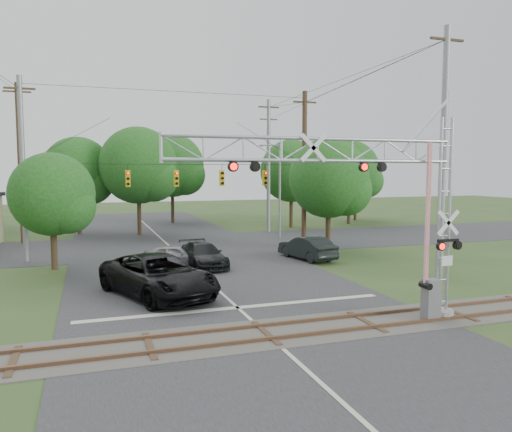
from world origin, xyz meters
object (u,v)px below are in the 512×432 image
object	(u,v)px
sedan_silver	(173,255)
streetlight	(278,186)
traffic_signal_span	(190,171)
car_dark	(203,255)
crossing_gantry	(370,197)
pickup_black	(158,276)

from	to	relation	value
sedan_silver	streetlight	xyz separation A→B (m)	(10.35, 9.37, 3.81)
traffic_signal_span	car_dark	distance (m)	7.19
crossing_gantry	sedan_silver	distance (m)	15.34
crossing_gantry	pickup_black	size ratio (longest dim) A/B	1.65
streetlight	sedan_silver	bearing A→B (deg)	-137.86
car_dark	streetlight	size ratio (longest dim) A/B	0.61
car_dark	streetlight	bearing A→B (deg)	44.28
car_dark	sedan_silver	distance (m)	1.84
pickup_black	car_dark	xyz separation A→B (m)	(3.48, 6.24, -0.24)
streetlight	crossing_gantry	bearing A→B (deg)	-103.39
traffic_signal_span	streetlight	bearing A→B (deg)	30.61
traffic_signal_span	car_dark	size ratio (longest dim) A/B	3.97
pickup_black	streetlight	bearing A→B (deg)	32.06
traffic_signal_span	streetlight	world-z (taller)	traffic_signal_span
crossing_gantry	streetlight	xyz separation A→B (m)	(5.56, 23.35, -0.28)
car_dark	streetlight	distance (m)	13.92
sedan_silver	streetlight	world-z (taller)	streetlight
crossing_gantry	pickup_black	bearing A→B (deg)	133.76
crossing_gantry	pickup_black	world-z (taller)	crossing_gantry
car_dark	streetlight	xyz separation A→B (m)	(8.71, 10.19, 3.75)
traffic_signal_span	sedan_silver	bearing A→B (deg)	-113.74
crossing_gantry	car_dark	size ratio (longest dim) A/B	2.31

